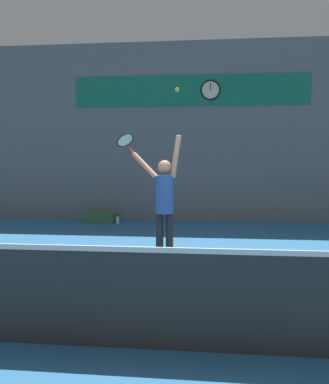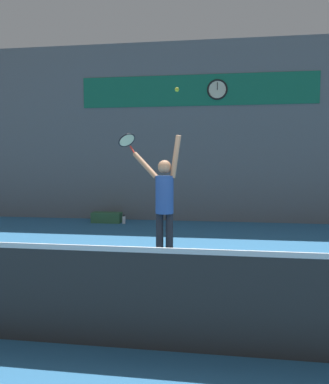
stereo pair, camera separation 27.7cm
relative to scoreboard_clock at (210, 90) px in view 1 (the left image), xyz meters
name	(u,v)px [view 1 (the left image)]	position (x,y,z in m)	size (l,w,h in m)	color
ground_plane	(175,291)	(-0.56, -5.72, -3.65)	(18.00, 18.00, 0.00)	teal
back_wall	(190,132)	(-0.56, 0.08, -1.15)	(18.00, 0.10, 5.00)	slate
sponsor_banner	(190,91)	(-0.56, 0.02, 0.00)	(6.49, 0.02, 0.85)	#146B4C
scoreboard_clock	(210,90)	(0.00, 0.00, 0.00)	(0.56, 0.05, 0.56)	beige
court_net	(163,297)	(-0.56, -7.27, -3.15)	(8.44, 0.07, 1.06)	#333333
tennis_player	(164,199)	(-0.86, -4.22, -2.57)	(0.95, 0.58, 2.15)	black
tennis_racket	(126,141)	(-1.62, -3.69, -1.56)	(0.42, 0.42, 0.39)	red
tennis_ball	(177,90)	(-0.63, -4.31, -0.77)	(0.07, 0.07, 0.07)	#CCDB2D
water_bottle	(118,220)	(-2.48, -0.68, -3.54)	(0.09, 0.09, 0.25)	silver
equipment_bag	(100,218)	(-2.99, -0.57, -3.50)	(0.81, 0.34, 0.28)	#33663F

